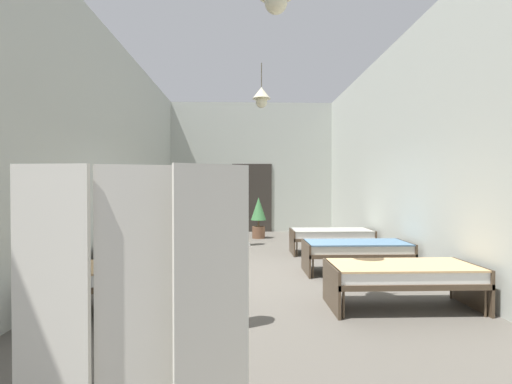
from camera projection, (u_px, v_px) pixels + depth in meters
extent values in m
cube|color=#59544C|center=(259.00, 276.00, 6.50)|extent=(6.29, 12.88, 0.10)
cube|color=#B2B7AD|center=(252.00, 167.00, 12.70)|extent=(6.09, 0.20, 4.58)
cube|color=#B2B7AD|center=(94.00, 147.00, 6.37)|extent=(0.20, 12.28, 4.58)
cube|color=#B2B7AD|center=(418.00, 149.00, 6.56)|extent=(0.20, 12.28, 4.58)
cube|color=#2D2823|center=(252.00, 198.00, 12.60)|extent=(1.40, 0.06, 2.40)
sphere|color=beige|center=(276.00, 2.00, 4.30)|extent=(0.28, 0.28, 0.28)
cylinder|color=brown|center=(261.00, 75.00, 8.59)|extent=(0.02, 0.02, 0.57)
cone|color=beige|center=(261.00, 93.00, 8.60)|extent=(0.44, 0.44, 0.28)
sphere|color=beige|center=(261.00, 102.00, 8.60)|extent=(0.28, 0.28, 0.28)
cylinder|color=#473828|center=(38.00, 308.00, 4.15)|extent=(0.03, 0.03, 0.34)
cylinder|color=#473828|center=(69.00, 290.00, 4.87)|extent=(0.03, 0.03, 0.34)
cylinder|color=#473828|center=(188.00, 306.00, 4.21)|extent=(0.03, 0.03, 0.34)
cylinder|color=#473828|center=(196.00, 289.00, 4.92)|extent=(0.03, 0.03, 0.34)
cube|color=#473828|center=(124.00, 281.00, 4.53)|extent=(1.90, 0.84, 0.07)
cube|color=#473828|center=(50.00, 289.00, 4.51)|extent=(0.04, 0.84, 0.57)
cube|color=#473828|center=(197.00, 288.00, 4.57)|extent=(0.04, 0.84, 0.57)
cube|color=white|center=(124.00, 273.00, 4.53)|extent=(1.82, 0.78, 0.14)
cube|color=tan|center=(124.00, 267.00, 4.53)|extent=(1.86, 0.82, 0.02)
cylinder|color=#473828|center=(343.00, 305.00, 4.26)|extent=(0.03, 0.03, 0.34)
cylinder|color=#473828|center=(329.00, 288.00, 4.98)|extent=(0.03, 0.03, 0.34)
cylinder|color=#473828|center=(485.00, 303.00, 4.32)|extent=(0.03, 0.03, 0.34)
cylinder|color=#473828|center=(451.00, 286.00, 5.04)|extent=(0.03, 0.03, 0.34)
cube|color=#473828|center=(402.00, 279.00, 4.65)|extent=(1.90, 0.84, 0.07)
cube|color=#473828|center=(331.00, 286.00, 4.62)|extent=(0.04, 0.84, 0.57)
cube|color=#473828|center=(471.00, 285.00, 4.68)|extent=(0.04, 0.84, 0.57)
cube|color=white|center=(402.00, 271.00, 4.65)|extent=(1.82, 0.78, 0.14)
cube|color=tan|center=(402.00, 265.00, 4.65)|extent=(1.86, 0.82, 0.02)
cylinder|color=#473828|center=(103.00, 270.00, 6.05)|extent=(0.03, 0.03, 0.34)
cylinder|color=#473828|center=(118.00, 261.00, 6.77)|extent=(0.03, 0.03, 0.34)
cylinder|color=#473828|center=(206.00, 269.00, 6.10)|extent=(0.03, 0.03, 0.34)
cylinder|color=#473828|center=(210.00, 260.00, 6.82)|extent=(0.03, 0.03, 0.34)
cube|color=#473828|center=(159.00, 254.00, 6.43)|extent=(1.90, 0.84, 0.07)
cube|color=#473828|center=(107.00, 259.00, 6.40)|extent=(0.04, 0.84, 0.57)
cube|color=#473828|center=(211.00, 258.00, 6.46)|extent=(0.04, 0.84, 0.57)
cube|color=silver|center=(159.00, 248.00, 6.43)|extent=(1.82, 0.78, 0.14)
cube|color=beige|center=(159.00, 243.00, 6.43)|extent=(1.86, 0.82, 0.02)
cylinder|color=#473828|center=(313.00, 268.00, 6.16)|extent=(0.03, 0.03, 0.34)
cylinder|color=#473828|center=(306.00, 260.00, 6.88)|extent=(0.03, 0.03, 0.34)
cylinder|color=#473828|center=(412.00, 268.00, 6.22)|extent=(0.03, 0.03, 0.34)
cylinder|color=#473828|center=(395.00, 259.00, 6.94)|extent=(0.03, 0.03, 0.34)
cube|color=#473828|center=(356.00, 252.00, 6.55)|extent=(1.90, 0.84, 0.07)
cube|color=#473828|center=(306.00, 258.00, 6.52)|extent=(0.04, 0.84, 0.57)
cube|color=#473828|center=(406.00, 257.00, 6.58)|extent=(0.04, 0.84, 0.57)
cube|color=silver|center=(356.00, 247.00, 6.55)|extent=(1.82, 0.78, 0.14)
cube|color=slate|center=(356.00, 242.00, 6.55)|extent=(1.86, 0.82, 0.02)
cylinder|color=#473828|center=(137.00, 250.00, 7.95)|extent=(0.03, 0.03, 0.34)
cylinder|color=#473828|center=(146.00, 245.00, 8.67)|extent=(0.03, 0.03, 0.34)
cylinder|color=#473828|center=(215.00, 250.00, 8.00)|extent=(0.03, 0.03, 0.34)
cylinder|color=#473828|center=(217.00, 245.00, 8.72)|extent=(0.03, 0.03, 0.34)
cube|color=#473828|center=(179.00, 238.00, 8.33)|extent=(1.90, 0.84, 0.07)
cube|color=#473828|center=(139.00, 242.00, 8.30)|extent=(0.04, 0.84, 0.57)
cube|color=#473828|center=(219.00, 242.00, 8.36)|extent=(0.04, 0.84, 0.57)
cube|color=white|center=(179.00, 234.00, 8.33)|extent=(1.82, 0.78, 0.14)
cube|color=tan|center=(179.00, 230.00, 8.33)|extent=(1.86, 0.82, 0.02)
cylinder|color=#473828|center=(297.00, 249.00, 8.06)|extent=(0.03, 0.03, 0.34)
cylinder|color=#473828|center=(293.00, 244.00, 8.78)|extent=(0.03, 0.03, 0.34)
cylinder|color=#473828|center=(373.00, 249.00, 8.12)|extent=(0.03, 0.03, 0.34)
cylinder|color=#473828|center=(362.00, 244.00, 8.84)|extent=(0.03, 0.03, 0.34)
cube|color=#473828|center=(331.00, 238.00, 8.45)|extent=(1.90, 0.84, 0.07)
cube|color=#473828|center=(292.00, 242.00, 8.42)|extent=(0.04, 0.84, 0.57)
cube|color=#473828|center=(370.00, 241.00, 8.48)|extent=(0.04, 0.84, 0.57)
cube|color=white|center=(331.00, 233.00, 8.45)|extent=(1.82, 0.78, 0.14)
cube|color=#9E9E93|center=(331.00, 230.00, 8.44)|extent=(1.86, 0.82, 0.02)
cone|color=white|center=(241.00, 233.00, 9.58)|extent=(0.52, 0.52, 0.70)
cylinder|color=white|center=(241.00, 210.00, 9.57)|extent=(0.30, 0.30, 0.55)
sphere|color=#A87A5B|center=(241.00, 195.00, 9.56)|extent=(0.22, 0.22, 0.22)
cone|color=white|center=(241.00, 192.00, 9.56)|extent=(0.18, 0.18, 0.10)
cone|color=white|center=(216.00, 298.00, 3.95)|extent=(0.52, 0.52, 0.70)
cylinder|color=white|center=(216.00, 242.00, 3.94)|extent=(0.30, 0.30, 0.55)
sphere|color=beige|center=(216.00, 207.00, 3.94)|extent=(0.22, 0.22, 0.22)
cone|color=white|center=(216.00, 200.00, 3.94)|extent=(0.18, 0.18, 0.10)
cylinder|color=brown|center=(259.00, 232.00, 11.00)|extent=(0.40, 0.40, 0.36)
cylinder|color=brown|center=(259.00, 223.00, 10.99)|extent=(0.06, 0.06, 0.20)
cone|color=#3D7A42|center=(259.00, 209.00, 10.99)|extent=(0.47, 0.47, 0.70)
cube|color=silver|center=(51.00, 326.00, 1.86)|extent=(0.42, 0.08, 1.70)
cube|color=silver|center=(136.00, 321.00, 1.93)|extent=(0.42, 0.10, 1.70)
cube|color=silver|center=(212.00, 324.00, 1.89)|extent=(0.39, 0.22, 1.70)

